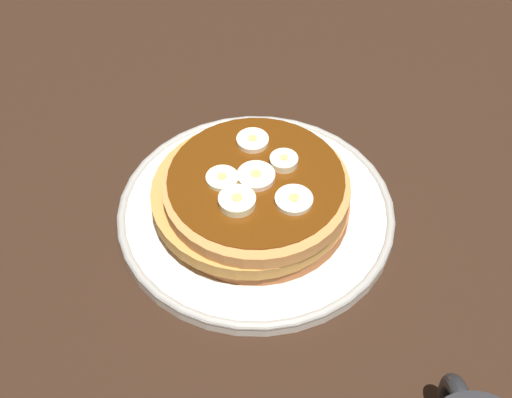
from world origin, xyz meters
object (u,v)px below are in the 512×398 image
at_px(banana_slice_0, 258,179).
at_px(banana_slice_3, 284,161).
at_px(banana_slice_2, 256,141).
at_px(plate, 256,212).
at_px(pancake_stack, 254,194).
at_px(banana_slice_1, 294,200).
at_px(banana_slice_4, 222,175).
at_px(banana_slice_5, 237,201).

relative_size(banana_slice_0, banana_slice_3, 1.33).
height_order(banana_slice_2, banana_slice_3, banana_slice_3).
relative_size(plate, pancake_stack, 1.41).
relative_size(banana_slice_1, banana_slice_2, 1.10).
bearing_deg(pancake_stack, banana_slice_0, -131.81).
distance_m(banana_slice_3, banana_slice_4, 0.06).
distance_m(banana_slice_0, banana_slice_3, 0.03).
bearing_deg(banana_slice_1, banana_slice_2, 20.22).
bearing_deg(plate, banana_slice_3, -58.87).
distance_m(pancake_stack, banana_slice_0, 0.03).
relative_size(banana_slice_1, banana_slice_5, 1.02).
relative_size(banana_slice_0, banana_slice_1, 1.03).
bearing_deg(pancake_stack, banana_slice_5, 151.08).
bearing_deg(banana_slice_4, banana_slice_0, -102.61).
bearing_deg(banana_slice_3, banana_slice_4, 101.97).
bearing_deg(plate, pancake_stack, 84.06).
height_order(banana_slice_2, banana_slice_4, same).
relative_size(plate, banana_slice_0, 7.57).
bearing_deg(pancake_stack, plate, -95.94).
distance_m(pancake_stack, banana_slice_5, 0.04).
height_order(plate, banana_slice_2, banana_slice_2).
height_order(plate, pancake_stack, pancake_stack).
distance_m(plate, banana_slice_0, 0.05).
xyz_separation_m(pancake_stack, banana_slice_5, (-0.03, 0.02, 0.03)).
xyz_separation_m(pancake_stack, banana_slice_0, (-0.00, -0.00, 0.03)).
relative_size(banana_slice_3, banana_slice_4, 0.88).
xyz_separation_m(plate, banana_slice_5, (-0.03, 0.02, 0.05)).
bearing_deg(banana_slice_4, banana_slice_2, -38.36).
xyz_separation_m(banana_slice_0, banana_slice_2, (0.05, -0.00, -0.00)).
bearing_deg(banana_slice_5, pancake_stack, -28.92).
bearing_deg(banana_slice_4, plate, -97.48).
bearing_deg(banana_slice_4, banana_slice_5, -160.50).
height_order(plate, banana_slice_0, banana_slice_0).
bearing_deg(banana_slice_3, banana_slice_0, 127.71).
distance_m(plate, banana_slice_2, 0.07).
relative_size(banana_slice_4, banana_slice_5, 0.90).
distance_m(banana_slice_1, banana_slice_4, 0.07).
bearing_deg(banana_slice_1, pancake_stack, 47.41).
bearing_deg(pancake_stack, banana_slice_3, -61.10).
distance_m(banana_slice_2, banana_slice_4, 0.06).
xyz_separation_m(plate, banana_slice_2, (0.05, -0.00, 0.05)).
relative_size(banana_slice_2, banana_slice_3, 1.17).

